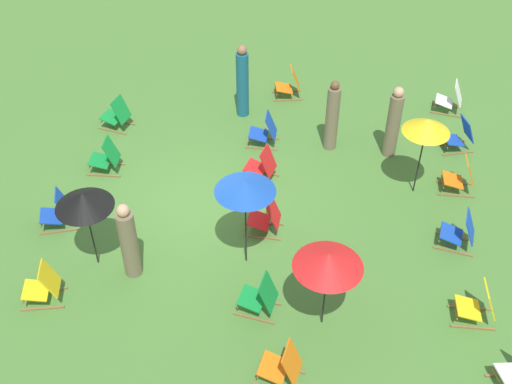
{
  "coord_description": "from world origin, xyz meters",
  "views": [
    {
      "loc": [
        9.79,
        1.79,
        8.94
      ],
      "look_at": [
        0.0,
        1.2,
        0.5
      ],
      "focal_mm": 44.19,
      "sensor_mm": 36.0,
      "label": 1
    }
  ],
  "objects_px": {
    "deckchair_6": "(43,286)",
    "deckchair_11": "(461,177)",
    "deckchair_1": "(460,232)",
    "deckchair_7": "(478,305)",
    "deckchair_0": "(106,157)",
    "deckchair_8": "(117,115)",
    "deckchair_12": "(260,297)",
    "deckchair_3": "(290,84)",
    "deckchair_15": "(262,166)",
    "deckchair_9": "(451,99)",
    "deckchair_4": "(265,131)",
    "umbrella_3": "(83,200)",
    "person_0": "(393,123)",
    "deckchair_10": "(58,211)",
    "umbrella_0": "(245,187)",
    "deckchair_13": "(283,366)",
    "person_1": "(129,242)",
    "person_2": "(332,117)",
    "umbrella_1": "(427,126)",
    "umbrella_2": "(328,260)",
    "deckchair_2": "(460,136)",
    "person_3": "(242,82)",
    "deckchair_14": "(266,218)"
  },
  "relations": [
    {
      "from": "deckchair_10",
      "to": "deckchair_0",
      "type": "bearing_deg",
      "value": 148.57
    },
    {
      "from": "deckchair_2",
      "to": "deckchair_3",
      "type": "bearing_deg",
      "value": -131.28
    },
    {
      "from": "person_2",
      "to": "deckchair_6",
      "type": "bearing_deg",
      "value": -63.01
    },
    {
      "from": "deckchair_0",
      "to": "deckchair_13",
      "type": "distance_m",
      "value": 6.6
    },
    {
      "from": "deckchair_1",
      "to": "deckchair_13",
      "type": "xyz_separation_m",
      "value": [
        3.25,
        -3.37,
        0.0
      ]
    },
    {
      "from": "deckchair_0",
      "to": "deckchair_1",
      "type": "relative_size",
      "value": 0.97
    },
    {
      "from": "deckchair_6",
      "to": "deckchair_9",
      "type": "relative_size",
      "value": 0.98
    },
    {
      "from": "deckchair_1",
      "to": "umbrella_1",
      "type": "relative_size",
      "value": 0.46
    },
    {
      "from": "umbrella_1",
      "to": "person_0",
      "type": "height_order",
      "value": "umbrella_1"
    },
    {
      "from": "deckchair_4",
      "to": "umbrella_3",
      "type": "relative_size",
      "value": 0.47
    },
    {
      "from": "deckchair_1",
      "to": "person_1",
      "type": "height_order",
      "value": "person_1"
    },
    {
      "from": "deckchair_2",
      "to": "deckchair_11",
      "type": "height_order",
      "value": "same"
    },
    {
      "from": "deckchair_3",
      "to": "deckchair_14",
      "type": "relative_size",
      "value": 1.0
    },
    {
      "from": "deckchair_6",
      "to": "deckchair_11",
      "type": "distance_m",
      "value": 8.75
    },
    {
      "from": "deckchair_0",
      "to": "person_3",
      "type": "bearing_deg",
      "value": 131.75
    },
    {
      "from": "deckchair_6",
      "to": "deckchair_15",
      "type": "relative_size",
      "value": 0.96
    },
    {
      "from": "deckchair_3",
      "to": "person_3",
      "type": "relative_size",
      "value": 0.43
    },
    {
      "from": "deckchair_11",
      "to": "deckchair_12",
      "type": "xyz_separation_m",
      "value": [
        3.57,
        -4.13,
        0.0
      ]
    },
    {
      "from": "deckchair_13",
      "to": "person_2",
      "type": "distance_m",
      "value": 6.46
    },
    {
      "from": "umbrella_2",
      "to": "deckchair_2",
      "type": "bearing_deg",
      "value": 148.2
    },
    {
      "from": "deckchair_3",
      "to": "deckchair_7",
      "type": "height_order",
      "value": "same"
    },
    {
      "from": "deckchair_3",
      "to": "deckchair_8",
      "type": "bearing_deg",
      "value": -76.35
    },
    {
      "from": "deckchair_0",
      "to": "deckchair_8",
      "type": "xyz_separation_m",
      "value": [
        -1.69,
        -0.15,
        0.0
      ]
    },
    {
      "from": "deckchair_9",
      "to": "deckchair_12",
      "type": "xyz_separation_m",
      "value": [
        6.71,
        -4.46,
        0.0
      ]
    },
    {
      "from": "umbrella_1",
      "to": "person_0",
      "type": "xyz_separation_m",
      "value": [
        -1.32,
        -0.41,
        -0.86
      ]
    },
    {
      "from": "deckchair_4",
      "to": "deckchair_10",
      "type": "relative_size",
      "value": 0.97
    },
    {
      "from": "deckchair_4",
      "to": "deckchair_10",
      "type": "xyz_separation_m",
      "value": [
        3.04,
        -4.03,
        0.0
      ]
    },
    {
      "from": "deckchair_3",
      "to": "person_0",
      "type": "bearing_deg",
      "value": 36.74
    },
    {
      "from": "umbrella_0",
      "to": "person_0",
      "type": "height_order",
      "value": "umbrella_0"
    },
    {
      "from": "deckchair_10",
      "to": "umbrella_0",
      "type": "relative_size",
      "value": 0.43
    },
    {
      "from": "deckchair_15",
      "to": "umbrella_0",
      "type": "xyz_separation_m",
      "value": [
        2.49,
        -0.17,
        1.49
      ]
    },
    {
      "from": "deckchair_6",
      "to": "person_2",
      "type": "xyz_separation_m",
      "value": [
        -4.97,
        5.25,
        0.48
      ]
    },
    {
      "from": "deckchair_1",
      "to": "person_2",
      "type": "bearing_deg",
      "value": -126.97
    },
    {
      "from": "deckchair_15",
      "to": "person_2",
      "type": "height_order",
      "value": "person_2"
    },
    {
      "from": "deckchair_9",
      "to": "person_0",
      "type": "height_order",
      "value": "person_0"
    },
    {
      "from": "deckchair_12",
      "to": "deckchair_15",
      "type": "height_order",
      "value": "same"
    },
    {
      "from": "deckchair_10",
      "to": "person_3",
      "type": "height_order",
      "value": "person_3"
    },
    {
      "from": "deckchair_0",
      "to": "deckchair_12",
      "type": "xyz_separation_m",
      "value": [
        3.79,
        3.66,
        0.0
      ]
    },
    {
      "from": "deckchair_6",
      "to": "deckchair_15",
      "type": "distance_m",
      "value": 5.22
    },
    {
      "from": "deckchair_1",
      "to": "person_3",
      "type": "distance_m",
      "value": 6.39
    },
    {
      "from": "umbrella_0",
      "to": "deckchair_8",
      "type": "bearing_deg",
      "value": -140.94
    },
    {
      "from": "deckchair_8",
      "to": "deckchair_13",
      "type": "bearing_deg",
      "value": 48.31
    },
    {
      "from": "deckchair_9",
      "to": "deckchair_15",
      "type": "distance_m",
      "value": 5.53
    },
    {
      "from": "deckchair_12",
      "to": "deckchair_15",
      "type": "distance_m",
      "value": 3.69
    },
    {
      "from": "deckchair_1",
      "to": "deckchair_7",
      "type": "relative_size",
      "value": 1.03
    },
    {
      "from": "deckchair_7",
      "to": "person_0",
      "type": "distance_m",
      "value": 4.89
    },
    {
      "from": "deckchair_3",
      "to": "person_1",
      "type": "relative_size",
      "value": 0.49
    },
    {
      "from": "deckchair_13",
      "to": "person_0",
      "type": "bearing_deg",
      "value": 173.94
    },
    {
      "from": "deckchair_2",
      "to": "deckchair_6",
      "type": "bearing_deg",
      "value": -72.38
    },
    {
      "from": "deckchair_12",
      "to": "deckchair_3",
      "type": "bearing_deg",
      "value": -169.17
    }
  ]
}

